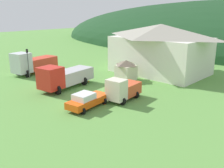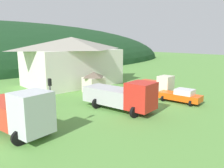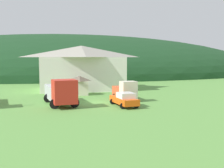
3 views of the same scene
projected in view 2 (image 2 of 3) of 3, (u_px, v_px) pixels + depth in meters
name	position (u px, v px, depth m)	size (l,w,h in m)	color
ground_plane	(141.00, 102.00, 26.90)	(200.00, 200.00, 0.00)	#5B9342
depot_building	(72.00, 60.00, 37.03)	(15.20, 10.25, 7.74)	white
play_shed_cream	(94.00, 82.00, 31.65)	(2.69, 2.51, 2.90)	beige
tow_truck_silver	(17.00, 112.00, 17.46)	(4.08, 7.85, 3.59)	silver
crane_truck_red	(123.00, 96.00, 23.27)	(4.11, 8.27, 3.21)	red
light_truck_cream	(158.00, 85.00, 30.17)	(2.75, 4.72, 2.66)	beige
service_pickup_orange	(181.00, 96.00, 26.45)	(2.72, 5.17, 1.66)	#F15511
traffic_light_west	(51.00, 100.00, 17.34)	(0.20, 0.32, 4.34)	#4C4C51
traffic_cone_near_pickup	(98.00, 102.00, 26.61)	(0.36, 0.36, 0.51)	orange
traffic_cone_mid_row	(170.00, 98.00, 28.43)	(0.36, 0.36, 0.59)	orange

